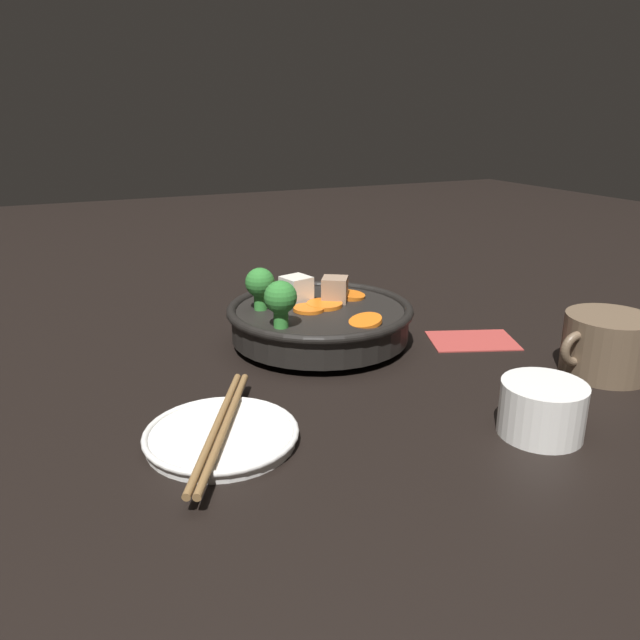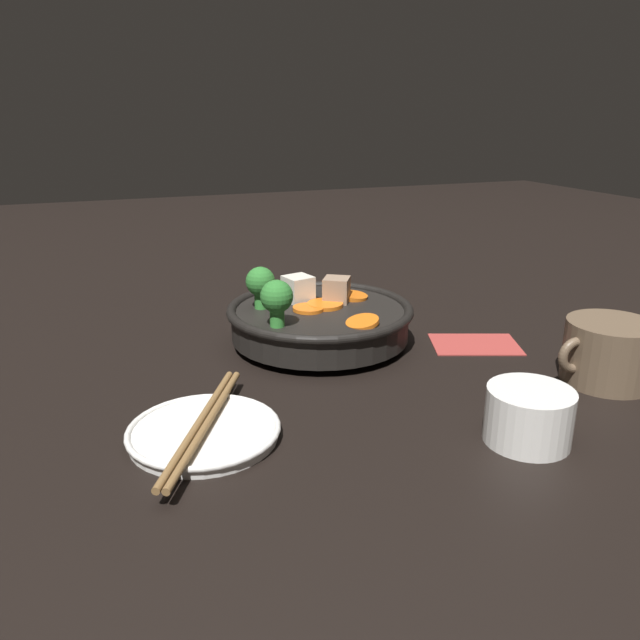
% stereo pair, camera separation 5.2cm
% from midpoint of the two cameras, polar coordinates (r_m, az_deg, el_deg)
% --- Properties ---
extents(ground_plane, '(3.00, 3.00, 0.00)m').
position_cam_midpoint_polar(ground_plane, '(0.81, -1.83, -2.18)').
color(ground_plane, black).
extents(stirfry_bowl, '(0.24, 0.24, 0.10)m').
position_cam_midpoint_polar(stirfry_bowl, '(0.80, -1.99, 0.17)').
color(stirfry_bowl, black).
rests_on(stirfry_bowl, ground_plane).
extents(side_saucer, '(0.14, 0.14, 0.01)m').
position_cam_midpoint_polar(side_saucer, '(0.59, -11.54, -10.35)').
color(side_saucer, white).
rests_on(side_saucer, ground_plane).
extents(tea_cup, '(0.08, 0.08, 0.05)m').
position_cam_midpoint_polar(tea_cup, '(0.61, 17.36, -7.76)').
color(tea_cup, white).
rests_on(tea_cup, ground_plane).
extents(dark_mug, '(0.12, 0.10, 0.07)m').
position_cam_midpoint_polar(dark_mug, '(0.77, 22.98, -2.14)').
color(dark_mug, brown).
rests_on(dark_mug, ground_plane).
extents(napkin, '(0.13, 0.11, 0.00)m').
position_cam_midpoint_polar(napkin, '(0.84, 12.05, -1.82)').
color(napkin, '#A33833').
rests_on(napkin, ground_plane).
extents(chopsticks_pair, '(0.12, 0.20, 0.01)m').
position_cam_midpoint_polar(chopsticks_pair, '(0.59, -11.61, -9.54)').
color(chopsticks_pair, olive).
rests_on(chopsticks_pair, side_saucer).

